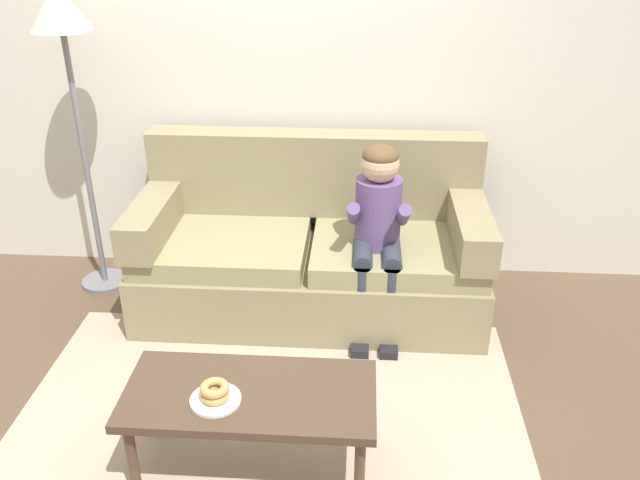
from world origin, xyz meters
TOP-DOWN VIEW (x-y plane):
  - ground at (0.00, 0.00)m, footprint 10.00×10.00m
  - wall_back at (0.00, 1.40)m, footprint 8.00×0.10m
  - area_rug at (0.00, -0.25)m, footprint 2.47×1.76m
  - couch at (0.12, 0.86)m, footprint 2.05×0.90m
  - coffee_table at (-0.03, -0.54)m, footprint 1.05×0.49m
  - person_child at (0.51, 0.64)m, footprint 0.34×0.58m
  - plate at (-0.15, -0.61)m, footprint 0.21×0.21m
  - donut at (-0.15, -0.61)m, footprint 0.17×0.17m
  - donut_second at (-0.15, -0.61)m, footprint 0.16×0.16m
  - toy_controller at (-0.43, 0.04)m, footprint 0.23×0.09m
  - floor_lamp at (-1.27, 1.00)m, footprint 0.34×0.34m

SIDE VIEW (x-z plane):
  - ground at x=0.00m, z-range 0.00..0.00m
  - area_rug at x=0.00m, z-range 0.00..0.01m
  - toy_controller at x=-0.43m, z-range 0.00..0.05m
  - couch at x=0.12m, z-range -0.15..0.87m
  - coffee_table at x=-0.03m, z-range 0.17..0.61m
  - plate at x=-0.15m, z-range 0.44..0.45m
  - donut at x=-0.15m, z-range 0.45..0.49m
  - donut_second at x=-0.15m, z-range 0.49..0.52m
  - person_child at x=0.51m, z-range 0.12..1.22m
  - wall_back at x=0.00m, z-range 0.00..2.80m
  - floor_lamp at x=-1.27m, z-range 0.63..2.51m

